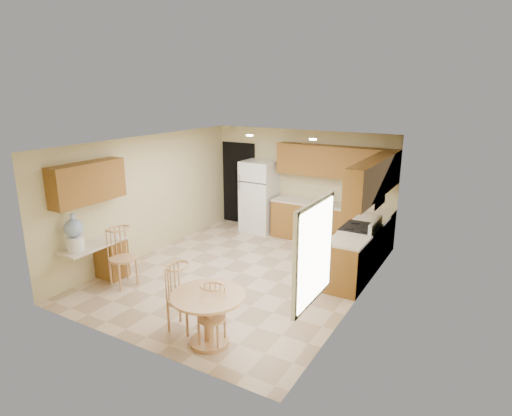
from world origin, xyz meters
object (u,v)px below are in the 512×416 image
Objects in this scene: chair_table_b at (208,313)px; refrigerator at (259,196)px; chair_desk at (117,253)px; dining_table at (209,312)px; stove at (359,249)px; water_crock at (74,234)px; chair_table_a at (178,294)px.

refrigerator is at bearing -81.92° from chair_table_b.
dining_table is at bearing 89.41° from chair_desk.
stove is at bearing -119.89° from chair_table_b.
refrigerator is 2.74× the size of water_crock.
dining_table is 0.56m from chair_table_a.
water_crock is at bearing -29.40° from chair_desk.
water_crock is at bearing -18.43° from chair_table_b.
chair_desk is at bearing 46.49° from water_crock.
stove is 5.11m from water_crock.
chair_table_a is at bearing -74.49° from refrigerator.
chair_table_a is at bearing -23.92° from chair_table_b.
dining_table is 1.59× the size of water_crock.
stove reaches higher than dining_table.
refrigerator is at bearing 76.69° from water_crock.
refrigerator is 4.96m from dining_table.
chair_table_b is 0.82× the size of chair_desk.
refrigerator is at bearing 157.01° from stove.
refrigerator is 2.03× the size of chair_table_b.
chair_desk is at bearing -29.87° from chair_table_b.
dining_table is (1.82, -4.60, -0.38)m from refrigerator.
chair_desk reaches higher than chair_table_b.
chair_desk is 0.78m from water_crock.
water_crock is (-2.87, 0.16, 0.57)m from dining_table.
stove reaches higher than chair_table_a.
stove is 1.27× the size of chair_table_b.
chair_table_a is at bearing -3.31° from water_crock.
water_crock is (-1.05, -4.44, 0.19)m from refrigerator.
chair_table_b is at bearing -58.62° from dining_table.
stove is 3.72m from chair_table_a.
water_crock is (-2.32, 0.13, 0.46)m from chair_table_a.
chair_table_a is 2.37m from water_crock.
chair_table_b is at bearing -68.24° from refrigerator.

